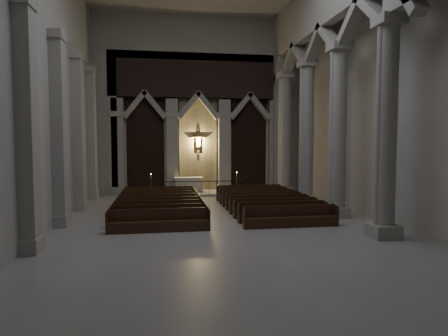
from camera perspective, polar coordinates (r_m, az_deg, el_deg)
name	(u,v)px	position (r m, az deg, el deg)	size (l,w,h in m)	color
room	(226,39)	(16.63, 0.26, 17.92)	(24.00, 24.10, 12.00)	#989590
sanctuary_wall	(198,96)	(27.75, -3.70, 10.19)	(14.00, 0.77, 12.00)	#A19F97
right_arcade	(341,46)	(19.54, 16.38, 16.32)	(1.00, 24.00, 12.00)	#A19F97
left_pilasters	(70,134)	(19.85, -21.18, 4.61)	(0.60, 13.00, 8.03)	#A19F97
sanctuary_step	(200,193)	(26.88, -3.45, -3.58)	(8.50, 2.60, 0.15)	#A19F97
altar	(188,184)	(27.01, -5.11, -2.35)	(1.91, 0.77, 0.97)	beige
altar_rail	(201,186)	(25.91, -3.26, -2.55)	(5.08, 0.09, 1.00)	black
candle_stand_left	(151,192)	(24.98, -10.36, -3.40)	(0.27, 0.27, 1.57)	olive
candle_stand_right	(237,189)	(26.21, 1.81, -3.01)	(0.26, 0.26, 1.55)	olive
pews	(214,207)	(20.02, -1.47, -5.53)	(9.42, 8.18, 0.90)	black
worshipper	(241,191)	(23.71, 2.46, -3.26)	(0.45, 0.30, 1.24)	black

